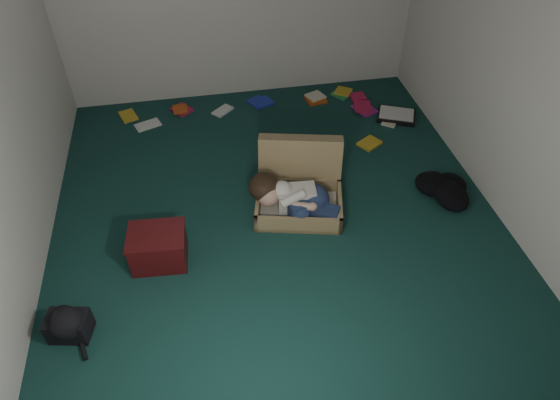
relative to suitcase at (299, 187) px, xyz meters
name	(u,v)px	position (x,y,z in m)	size (l,w,h in m)	color
floor	(277,217)	(-0.24, -0.18, -0.17)	(4.50, 4.50, 0.00)	#133833
wall_front	(374,371)	(-0.24, -2.43, 1.13)	(4.50, 4.50, 0.00)	silver
wall_right	(524,68)	(1.76, -0.18, 1.13)	(4.50, 4.50, 0.00)	silver
suitcase	(299,187)	(0.00, 0.00, 0.00)	(0.93, 0.91, 0.57)	#9B8355
person	(293,197)	(-0.10, -0.18, 0.04)	(0.80, 0.54, 0.35)	silver
maroon_bin	(158,247)	(-1.29, -0.51, -0.01)	(0.49, 0.39, 0.32)	#440E0F
backpack	(69,325)	(-1.94, -1.10, -0.06)	(0.36, 0.29, 0.22)	black
clothing_pile	(442,189)	(1.36, -0.18, -0.10)	(0.44, 0.36, 0.14)	black
paper_tray	(396,115)	(1.40, 1.17, -0.14)	(0.52, 0.46, 0.06)	black
book_scatter	(279,110)	(0.09, 1.55, -0.16)	(3.16, 1.32, 0.02)	gold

